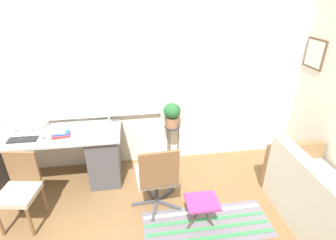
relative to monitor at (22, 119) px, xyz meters
The scene contains 16 objects.
ground_plane 1.31m from the monitor, 25.73° to the right, with size 14.00×14.00×0.00m, color brown.
wall_back_with_window 0.95m from the monitor, 22.02° to the left, with size 9.00×0.12×2.70m.
wall_right_with_picture 3.91m from the monitor, ahead, with size 0.08×9.00×2.70m.
desk 0.60m from the monitor, 17.97° to the right, with size 1.96×0.63×0.76m.
monitor is the anchor object (origin of this frame).
keyboard 0.27m from the monitor, 82.88° to the right, with size 0.34×0.13×0.02m.
mouse 0.37m from the monitor, 32.31° to the right, with size 0.04×0.06×0.03m.
desk_lamp 1.07m from the monitor, ahead, with size 0.14×0.14×0.43m.
book_stack 0.51m from the monitor, 16.79° to the right, with size 0.24×0.18×0.08m.
desk_chair_wooden 0.87m from the monitor, 82.64° to the right, with size 0.45×0.46×0.84m.
office_chair_swivel 1.83m from the monitor, 24.48° to the right, with size 0.60×0.62×0.90m.
couch_loveseat 3.65m from the monitor, 20.30° to the right, with size 0.76×1.42×0.84m.
plant_stand 1.97m from the monitor, ahead, with size 0.22×0.22×0.63m.
potted_plant 1.93m from the monitor, ahead, with size 0.24×0.24×0.35m.
floor_rug_striped 2.58m from the monitor, 27.08° to the right, with size 1.46×0.57×0.01m.
folding_stool 2.41m from the monitor, 28.60° to the right, with size 0.35×0.29×0.39m.
Camera 1 is at (0.57, -2.76, 2.41)m, focal length 28.00 mm.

